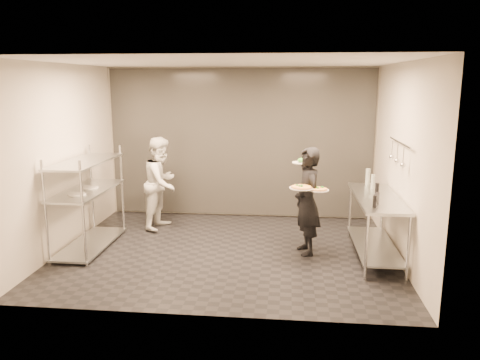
# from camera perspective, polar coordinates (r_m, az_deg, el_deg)

# --- Properties ---
(room_shell) EXTENTS (5.00, 4.00, 2.80)m
(room_shell) POSITION_cam_1_polar(r_m,az_deg,el_deg) (7.98, -0.56, 3.76)
(room_shell) COLOR black
(room_shell) RESTS_ON ground
(pass_rack) EXTENTS (0.60, 1.60, 1.50)m
(pass_rack) POSITION_cam_1_polar(r_m,az_deg,el_deg) (7.54, -18.09, -2.21)
(pass_rack) COLOR #B3B6BA
(pass_rack) RESTS_ON ground
(prep_counter) EXTENTS (0.60, 1.80, 0.92)m
(prep_counter) POSITION_cam_1_polar(r_m,az_deg,el_deg) (7.05, 16.26, -4.25)
(prep_counter) COLOR #B3B6BA
(prep_counter) RESTS_ON ground
(utensil_rail) EXTENTS (0.07, 1.20, 0.31)m
(utensil_rail) POSITION_cam_1_polar(r_m,az_deg,el_deg) (6.91, 18.72, 3.10)
(utensil_rail) COLOR #B3B6BA
(utensil_rail) RESTS_ON room_shell
(waiter) EXTENTS (0.53, 0.67, 1.60)m
(waiter) POSITION_cam_1_polar(r_m,az_deg,el_deg) (6.97, 8.20, -2.58)
(waiter) COLOR black
(waiter) RESTS_ON ground
(chef) EXTENTS (0.76, 0.89, 1.60)m
(chef) POSITION_cam_1_polar(r_m,az_deg,el_deg) (8.25, -9.53, -0.35)
(chef) COLOR silver
(chef) RESTS_ON ground
(pizza_plate_near) EXTENTS (0.35, 0.35, 0.05)m
(pizza_plate_near) POSITION_cam_1_polar(r_m,az_deg,el_deg) (6.68, 7.55, -0.89)
(pizza_plate_near) COLOR silver
(pizza_plate_near) RESTS_ON waiter
(pizza_plate_far) EXTENTS (0.30, 0.30, 0.05)m
(pizza_plate_far) POSITION_cam_1_polar(r_m,az_deg,el_deg) (6.71, 9.52, -1.13)
(pizza_plate_far) COLOR silver
(pizza_plate_far) RESTS_ON waiter
(salad_plate) EXTENTS (0.30, 0.30, 0.07)m
(salad_plate) POSITION_cam_1_polar(r_m,az_deg,el_deg) (7.10, 7.56, 2.26)
(salad_plate) COLOR silver
(salad_plate) RESTS_ON waiter
(pos_monitor) EXTENTS (0.12, 0.23, 0.16)m
(pos_monitor) POSITION_cam_1_polar(r_m,az_deg,el_deg) (6.41, 16.25, -2.36)
(pos_monitor) COLOR black
(pos_monitor) RESTS_ON prep_counter
(bottle_green) EXTENTS (0.07, 0.07, 0.26)m
(bottle_green) POSITION_cam_1_polar(r_m,az_deg,el_deg) (7.72, 15.32, 0.41)
(bottle_green) COLOR gray
(bottle_green) RESTS_ON prep_counter
(bottle_clear) EXTENTS (0.06, 0.06, 0.21)m
(bottle_clear) POSITION_cam_1_polar(r_m,az_deg,el_deg) (7.47, 15.90, -0.17)
(bottle_clear) COLOR gray
(bottle_clear) RESTS_ON prep_counter
(bottle_dark) EXTENTS (0.06, 0.06, 0.19)m
(bottle_dark) POSITION_cam_1_polar(r_m,az_deg,el_deg) (6.95, 16.36, -1.15)
(bottle_dark) COLOR black
(bottle_dark) RESTS_ON prep_counter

